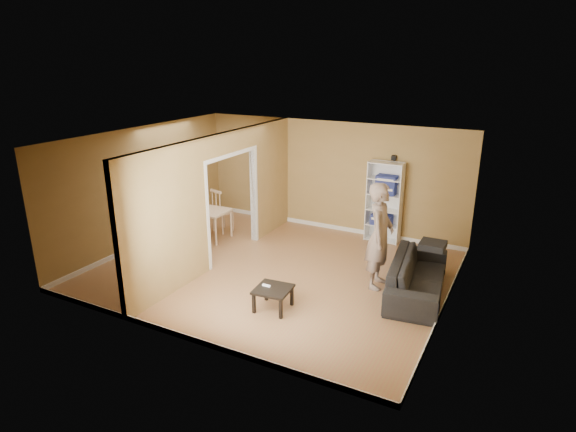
% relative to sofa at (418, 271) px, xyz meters
% --- Properties ---
extents(room_shell, '(6.50, 6.50, 6.50)m').
position_rel_sofa_xyz_m(room_shell, '(-2.70, -0.36, 0.87)').
color(room_shell, olive).
rests_on(room_shell, ground).
extents(partition, '(0.22, 5.50, 2.60)m').
position_rel_sofa_xyz_m(partition, '(-3.90, -0.36, 0.87)').
color(partition, olive).
rests_on(partition, ground).
extents(wall_speaker, '(0.10, 0.10, 0.10)m').
position_rel_sofa_xyz_m(wall_speaker, '(-1.20, 2.33, 1.47)').
color(wall_speaker, black).
rests_on(wall_speaker, room_shell).
extents(sofa, '(2.36, 1.24, 0.86)m').
position_rel_sofa_xyz_m(sofa, '(0.00, 0.00, 0.00)').
color(sofa, black).
rests_on(sofa, ground).
extents(person, '(0.89, 0.72, 2.28)m').
position_rel_sofa_xyz_m(person, '(-0.71, -0.05, 0.71)').
color(person, slate).
rests_on(person, ground).
extents(bookshelf, '(0.77, 0.34, 1.82)m').
position_rel_sofa_xyz_m(bookshelf, '(-1.31, 2.24, 0.48)').
color(bookshelf, white).
rests_on(bookshelf, ground).
extents(paper_box_navy_a, '(0.46, 0.30, 0.23)m').
position_rel_sofa_xyz_m(paper_box_navy_a, '(-1.34, 2.19, 0.07)').
color(paper_box_navy_a, '#122349').
rests_on(paper_box_navy_a, bookshelf).
extents(paper_box_navy_b, '(0.40, 0.26, 0.20)m').
position_rel_sofa_xyz_m(paper_box_navy_b, '(-1.28, 2.19, 0.77)').
color(paper_box_navy_b, navy).
rests_on(paper_box_navy_b, bookshelf).
extents(paper_box_navy_c, '(0.44, 0.28, 0.22)m').
position_rel_sofa_xyz_m(paper_box_navy_c, '(-1.29, 2.19, 1.01)').
color(paper_box_navy_c, navy).
rests_on(paper_box_navy_c, bookshelf).
extents(coffee_table, '(0.57, 0.57, 0.38)m').
position_rel_sofa_xyz_m(coffee_table, '(-1.98, -1.69, -0.10)').
color(coffee_table, black).
rests_on(coffee_table, ground).
extents(game_controller, '(0.14, 0.04, 0.03)m').
position_rel_sofa_xyz_m(game_controller, '(-2.11, -1.68, -0.03)').
color(game_controller, white).
rests_on(game_controller, coffee_table).
extents(dining_table, '(1.09, 0.73, 0.68)m').
position_rel_sofa_xyz_m(dining_table, '(-4.99, 0.48, 0.17)').
color(dining_table, beige).
rests_on(dining_table, ground).
extents(chair_left, '(0.56, 0.56, 0.94)m').
position_rel_sofa_xyz_m(chair_left, '(-5.80, 0.54, 0.04)').
color(chair_left, '#CDB488').
rests_on(chair_left, ground).
extents(chair_near, '(0.43, 0.43, 0.88)m').
position_rel_sofa_xyz_m(chair_near, '(-4.87, -0.06, 0.01)').
color(chair_near, tan).
rests_on(chair_near, ground).
extents(chair_far, '(0.59, 0.59, 1.06)m').
position_rel_sofa_xyz_m(chair_far, '(-4.87, 1.03, 0.10)').
color(chair_far, tan).
rests_on(chair_far, ground).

